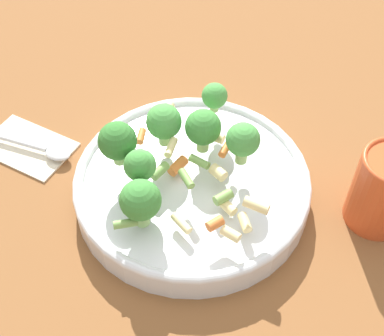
{
  "coord_description": "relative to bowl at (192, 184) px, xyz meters",
  "views": [
    {
      "loc": [
        0.34,
        -0.26,
        0.54
      ],
      "look_at": [
        0.0,
        0.0,
        0.05
      ],
      "focal_mm": 50.0,
      "sensor_mm": 36.0,
      "label": 1
    }
  ],
  "objects": [
    {
      "name": "spoon",
      "position": [
        -0.19,
        -0.13,
        -0.01
      ],
      "size": [
        0.15,
        0.11,
        0.01
      ],
      "rotation": [
        0.0,
        0.0,
        6.86
      ],
      "color": "silver",
      "rests_on": "napkin"
    },
    {
      "name": "pasta_salad",
      "position": [
        -0.02,
        -0.02,
        0.06
      ],
      "size": [
        0.23,
        0.22,
        0.08
      ],
      "color": "#8CB766",
      "rests_on": "bowl"
    },
    {
      "name": "ground_plane",
      "position": [
        0.0,
        0.0,
        -0.02
      ],
      "size": [
        3.0,
        3.0,
        0.0
      ],
      "primitive_type": "plane",
      "color": "brown"
    },
    {
      "name": "napkin",
      "position": [
        -0.21,
        -0.13,
        -0.02
      ],
      "size": [
        0.15,
        0.12,
        0.01
      ],
      "color": "beige",
      "rests_on": "ground_plane"
    },
    {
      "name": "bowl",
      "position": [
        0.0,
        0.0,
        0.0
      ],
      "size": [
        0.3,
        0.3,
        0.04
      ],
      "color": "silver",
      "rests_on": "ground_plane"
    }
  ]
}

